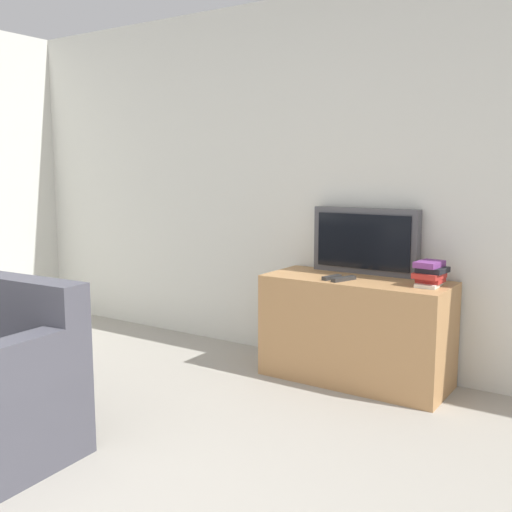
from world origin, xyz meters
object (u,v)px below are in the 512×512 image
(television, at_px, (365,241))
(remote_on_stand, at_px, (332,277))
(tv_stand, at_px, (356,330))
(remote_secondary, at_px, (344,279))
(book_stack, at_px, (430,273))

(television, distance_m, remote_on_stand, 0.39)
(tv_stand, height_order, remote_secondary, remote_secondary)
(tv_stand, bearing_deg, remote_on_stand, -137.75)
(tv_stand, height_order, remote_on_stand, remote_on_stand)
(book_stack, bearing_deg, remote_on_stand, -167.81)
(television, height_order, book_stack, television)
(remote_on_stand, relative_size, remote_secondary, 0.81)
(remote_on_stand, bearing_deg, remote_secondary, -2.68)
(tv_stand, bearing_deg, remote_secondary, -108.42)
(remote_on_stand, bearing_deg, book_stack, 12.19)
(television, bearing_deg, remote_secondary, -90.16)
(book_stack, relative_size, remote_on_stand, 1.43)
(remote_on_stand, distance_m, remote_secondary, 0.09)
(television, bearing_deg, tv_stand, -79.54)
(television, distance_m, book_stack, 0.56)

